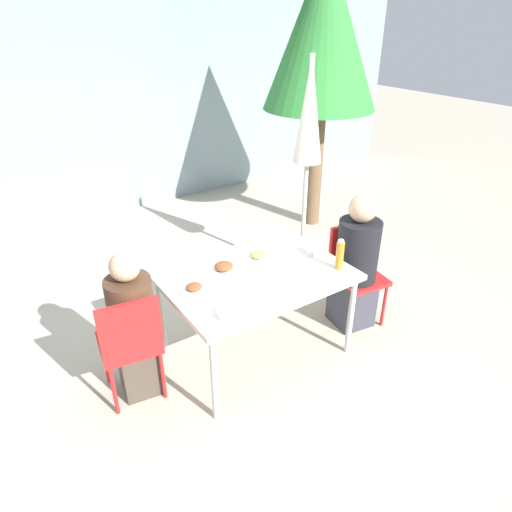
{
  "coord_description": "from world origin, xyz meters",
  "views": [
    {
      "loc": [
        -1.64,
        -2.43,
        2.49
      ],
      "look_at": [
        0.0,
        0.0,
        0.89
      ],
      "focal_mm": 32.0,
      "sensor_mm": 36.0,
      "label": 1
    }
  ],
  "objects": [
    {
      "name": "ground_plane",
      "position": [
        0.0,
        0.0,
        0.0
      ],
      "size": [
        24.0,
        24.0,
        0.0
      ],
      "primitive_type": "plane",
      "color": "#B2A893"
    },
    {
      "name": "building_facade",
      "position": [
        0.0,
        3.63,
        1.5
      ],
      "size": [
        10.0,
        0.2,
        3.0
      ],
      "color": "gray",
      "rests_on": "ground"
    },
    {
      "name": "dining_table",
      "position": [
        0.0,
        0.0,
        0.69
      ],
      "size": [
        1.35,
        0.97,
        0.74
      ],
      "color": "silver",
      "rests_on": "ground"
    },
    {
      "name": "chair_left",
      "position": [
        -0.99,
        0.06,
        0.52
      ],
      "size": [
        0.45,
        0.45,
        0.88
      ],
      "rotation": [
        0.0,
        0.0,
        -0.14
      ],
      "color": "red",
      "rests_on": "ground"
    },
    {
      "name": "person_left",
      "position": [
        -0.93,
        0.13,
        0.54
      ],
      "size": [
        0.32,
        0.32,
        1.14
      ],
      "rotation": [
        0.0,
        0.0,
        -0.14
      ],
      "color": "#473D33",
      "rests_on": "ground"
    },
    {
      "name": "chair_right",
      "position": [
        0.99,
        -0.06,
        0.52
      ],
      "size": [
        0.45,
        0.45,
        0.88
      ],
      "rotation": [
        0.0,
        0.0,
        3.0
      ],
      "color": "red",
      "rests_on": "ground"
    },
    {
      "name": "person_right",
      "position": [
        0.93,
        -0.14,
        0.57
      ],
      "size": [
        0.36,
        0.36,
        1.21
      ],
      "rotation": [
        0.0,
        0.0,
        3.0
      ],
      "color": "#383842",
      "rests_on": "ground"
    },
    {
      "name": "closed_umbrella",
      "position": [
        1.09,
        0.76,
        1.52
      ],
      "size": [
        0.36,
        0.36,
        2.16
      ],
      "color": "#333333",
      "rests_on": "ground"
    },
    {
      "name": "plate_0",
      "position": [
        0.14,
        0.18,
        0.77
      ],
      "size": [
        0.23,
        0.23,
        0.06
      ],
      "color": "white",
      "rests_on": "dining_table"
    },
    {
      "name": "plate_1",
      "position": [
        -0.49,
        0.04,
        0.76
      ],
      "size": [
        0.2,
        0.2,
        0.06
      ],
      "color": "white",
      "rests_on": "dining_table"
    },
    {
      "name": "plate_2",
      "position": [
        -0.18,
        0.17,
        0.77
      ],
      "size": [
        0.26,
        0.26,
        0.07
      ],
      "color": "white",
      "rests_on": "dining_table"
    },
    {
      "name": "bottle",
      "position": [
        0.56,
        -0.29,
        0.86
      ],
      "size": [
        0.06,
        0.06,
        0.24
      ],
      "color": "#B7751E",
      "rests_on": "dining_table"
    },
    {
      "name": "drinking_cup",
      "position": [
        0.54,
        -0.0,
        0.79
      ],
      "size": [
        0.08,
        0.08,
        0.09
      ],
      "color": "white",
      "rests_on": "dining_table"
    },
    {
      "name": "salad_bowl",
      "position": [
        -0.44,
        -0.36,
        0.76
      ],
      "size": [
        0.16,
        0.16,
        0.05
      ],
      "color": "white",
      "rests_on": "dining_table"
    },
    {
      "name": "tree_behind_left",
      "position": [
        2.05,
        1.74,
        2.26
      ],
      "size": [
        1.3,
        1.3,
        3.13
      ],
      "color": "brown",
      "rests_on": "ground"
    }
  ]
}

